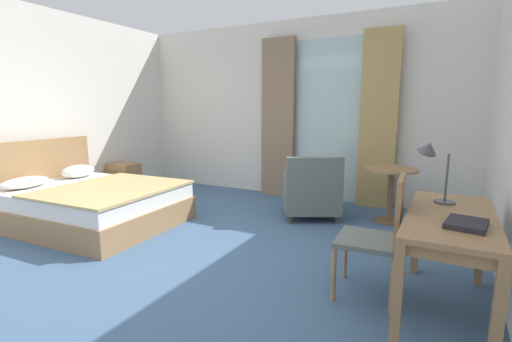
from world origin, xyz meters
name	(u,v)px	position (x,y,z in m)	size (l,w,h in m)	color
ground	(182,258)	(0.00, 0.00, -0.05)	(6.23, 6.47, 0.10)	#426084
wall_back	(293,110)	(0.00, 2.98, 1.44)	(5.83, 0.12, 2.87)	silver
wall_left	(7,111)	(-2.86, 0.00, 1.44)	(0.12, 6.07, 2.87)	silver
balcony_glass_door	(327,122)	(0.62, 2.90, 1.26)	(1.16, 0.02, 2.53)	silver
curtain_panel_left	(278,119)	(-0.19, 2.80, 1.29)	(0.57, 0.10, 2.59)	#897056
curtain_panel_right	(379,121)	(1.42, 2.80, 1.29)	(0.53, 0.10, 2.59)	tan
bed	(90,202)	(-1.70, 0.26, 0.28)	(2.16, 1.71, 1.04)	#9E754C
nightstand	(125,179)	(-2.51, 1.59, 0.27)	(0.47, 0.37, 0.55)	#9E754C
writing_desk	(450,227)	(2.40, 0.01, 0.66)	(0.57, 1.35, 0.76)	#9E754C
desk_chair	(381,231)	(1.93, 0.05, 0.54)	(0.49, 0.49, 0.98)	slate
desk_lamp	(431,156)	(2.23, 0.42, 1.10)	(0.32, 0.30, 0.49)	#4C4C51
closed_book	(466,224)	(2.48, -0.25, 0.77)	(0.22, 0.28, 0.03)	#232328
armchair_by_window	(311,193)	(0.75, 1.83, 0.34)	(0.99, 1.01, 0.86)	slate
round_cafe_table	(391,182)	(1.73, 2.12, 0.53)	(0.66, 0.66, 0.71)	#9E754C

